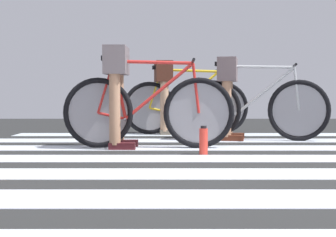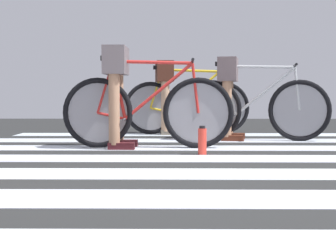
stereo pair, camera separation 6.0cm
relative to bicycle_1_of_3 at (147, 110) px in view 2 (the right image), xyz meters
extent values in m
cube|color=#272828|center=(0.73, -1.43, -0.40)|extent=(18.00, 14.00, 0.02)
cube|color=silver|center=(0.76, -2.27, -0.38)|extent=(5.20, 0.44, 0.00)
cube|color=silver|center=(0.70, -1.52, -0.38)|extent=(5.20, 0.44, 0.00)
cube|color=silver|center=(0.74, -0.76, -0.38)|extent=(5.20, 0.44, 0.00)
cube|color=silver|center=(0.87, 0.00, -0.38)|extent=(5.20, 0.44, 0.00)
cube|color=silver|center=(0.69, 0.75, -0.38)|extent=(5.20, 0.44, 0.00)
cube|color=silver|center=(0.76, 1.54, -0.38)|extent=(5.20, 0.44, 0.00)
torus|color=black|center=(-0.51, 0.01, -0.03)|extent=(0.72, 0.07, 0.72)
torus|color=black|center=(0.51, -0.01, -0.03)|extent=(0.72, 0.07, 0.72)
cylinder|color=gray|center=(-0.51, 0.01, -0.03)|extent=(0.61, 0.02, 0.61)
cylinder|color=gray|center=(0.51, -0.01, -0.03)|extent=(0.61, 0.02, 0.61)
cylinder|color=red|center=(0.05, 0.00, 0.48)|extent=(0.80, 0.05, 0.05)
cylinder|color=red|center=(0.11, 0.00, 0.19)|extent=(0.70, 0.05, 0.59)
cylinder|color=red|center=(-0.29, 0.01, 0.20)|extent=(0.15, 0.04, 0.59)
cylinder|color=red|center=(-0.37, 0.01, -0.06)|extent=(0.29, 0.03, 0.09)
cylinder|color=red|center=(-0.43, 0.01, 0.23)|extent=(0.18, 0.03, 0.53)
cylinder|color=red|center=(0.48, -0.01, 0.22)|extent=(0.09, 0.03, 0.50)
cube|color=black|center=(-0.35, 0.01, 0.52)|extent=(0.24, 0.10, 0.05)
cylinder|color=black|center=(0.45, -0.01, 0.49)|extent=(0.04, 0.52, 0.03)
cylinder|color=#4C4C51|center=(-0.23, 0.01, -0.09)|extent=(0.03, 0.34, 0.02)
cylinder|color=#A87A5B|center=(-0.31, 0.15, 0.13)|extent=(0.11, 0.11, 0.94)
cylinder|color=#A87A5B|center=(-0.32, -0.13, 0.13)|extent=(0.11, 0.11, 0.94)
cube|color=#645B5E|center=(-0.32, 0.01, 0.50)|extent=(0.23, 0.42, 0.28)
cube|color=#47171C|center=(-0.24, 0.15, -0.35)|extent=(0.26, 0.11, 0.07)
cube|color=#47171C|center=(-0.25, -0.13, -0.35)|extent=(0.26, 0.11, 0.07)
torus|color=black|center=(0.73, 0.90, -0.03)|extent=(0.71, 0.19, 0.72)
torus|color=black|center=(1.73, 0.71, -0.03)|extent=(0.71, 0.19, 0.72)
cylinder|color=gray|center=(0.73, 0.90, -0.03)|extent=(0.60, 0.12, 0.61)
cylinder|color=gray|center=(1.73, 0.71, -0.03)|extent=(0.60, 0.12, 0.61)
cylinder|color=#B6BBBE|center=(1.28, 0.79, 0.48)|extent=(0.79, 0.19, 0.05)
cylinder|color=#B6BBBE|center=(1.34, 0.78, 0.19)|extent=(0.70, 0.17, 0.59)
cylinder|color=#B6BBBE|center=(0.94, 0.86, 0.20)|extent=(0.16, 0.06, 0.59)
cylinder|color=#B6BBBE|center=(0.86, 0.88, -0.06)|extent=(0.29, 0.08, 0.09)
cylinder|color=#B6BBBE|center=(0.81, 0.89, 0.23)|extent=(0.19, 0.06, 0.53)
cylinder|color=#B6BBBE|center=(1.70, 0.71, 0.22)|extent=(0.09, 0.05, 0.50)
cube|color=black|center=(0.88, 0.87, 0.52)|extent=(0.25, 0.13, 0.05)
cylinder|color=black|center=(1.67, 0.72, 0.49)|extent=(0.13, 0.52, 0.03)
cylinder|color=#4C4C51|center=(1.00, 0.85, -0.09)|extent=(0.08, 0.34, 0.02)
cylinder|color=#A87A5B|center=(0.94, 1.00, 0.11)|extent=(0.11, 0.11, 0.89)
cylinder|color=#A87A5B|center=(0.89, 0.73, 0.11)|extent=(0.11, 0.11, 0.89)
cube|color=#6C5C5F|center=(0.91, 0.87, 0.45)|extent=(0.29, 0.44, 0.28)
cube|color=#5A2718|center=(1.01, 0.99, -0.35)|extent=(0.27, 0.15, 0.07)
cube|color=#5A2718|center=(0.96, 0.71, -0.35)|extent=(0.27, 0.15, 0.07)
torus|color=black|center=(-0.05, 1.62, -0.03)|extent=(0.72, 0.13, 0.72)
torus|color=black|center=(0.96, 1.74, -0.03)|extent=(0.72, 0.13, 0.72)
cylinder|color=gray|center=(-0.05, 1.62, -0.03)|extent=(0.60, 0.07, 0.61)
cylinder|color=gray|center=(0.96, 1.74, -0.03)|extent=(0.60, 0.07, 0.61)
cylinder|color=yellow|center=(0.51, 1.69, 0.48)|extent=(0.80, 0.12, 0.05)
cylinder|color=yellow|center=(0.57, 1.69, 0.19)|extent=(0.70, 0.11, 0.59)
cylinder|color=yellow|center=(0.17, 1.65, 0.20)|extent=(0.16, 0.05, 0.59)
cylinder|color=yellow|center=(0.09, 1.64, -0.06)|extent=(0.29, 0.06, 0.09)
cylinder|color=yellow|center=(0.03, 1.63, 0.23)|extent=(0.19, 0.05, 0.53)
cylinder|color=yellow|center=(0.94, 1.73, 0.22)|extent=(0.09, 0.04, 0.50)
cube|color=black|center=(0.11, 1.64, 0.52)|extent=(0.25, 0.12, 0.05)
cylinder|color=black|center=(0.91, 1.73, 0.49)|extent=(0.09, 0.52, 0.03)
cylinder|color=#4C4C51|center=(0.23, 1.65, -0.09)|extent=(0.06, 0.34, 0.02)
cylinder|color=tan|center=(0.12, 1.78, 0.12)|extent=(0.11, 0.11, 0.90)
cylinder|color=tan|center=(0.16, 1.51, 0.12)|extent=(0.11, 0.11, 0.90)
cube|color=#4F281D|center=(0.14, 1.64, 0.47)|extent=(0.26, 0.43, 0.28)
cube|color=#6A5F52|center=(0.19, 1.79, -0.35)|extent=(0.27, 0.13, 0.07)
cube|color=#6A5F52|center=(0.22, 1.51, -0.35)|extent=(0.27, 0.13, 0.07)
cylinder|color=red|center=(0.53, -0.50, -0.27)|extent=(0.08, 0.08, 0.24)
cylinder|color=black|center=(0.53, -0.50, -0.13)|extent=(0.05, 0.05, 0.02)
camera|label=1|loc=(0.20, -4.66, 0.17)|focal=49.46mm
camera|label=2|loc=(0.26, -4.66, 0.17)|focal=49.46mm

